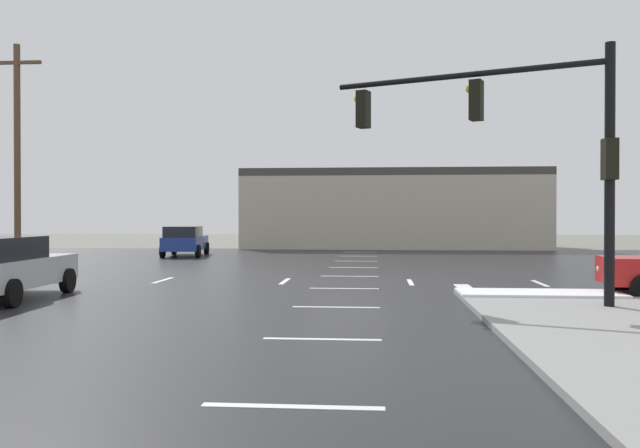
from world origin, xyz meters
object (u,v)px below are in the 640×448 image
(traffic_signal_mast, at_px, (521,132))
(sedan_silver, at_px, (3,267))
(sedan_blue, at_px, (185,240))
(utility_pole_far, at_px, (17,150))

(traffic_signal_mast, relative_size, sedan_silver, 1.34)
(sedan_blue, distance_m, utility_pole_far, 9.55)
(sedan_blue, bearing_deg, utility_pole_far, 132.72)
(sedan_silver, height_order, utility_pole_far, utility_pole_far)
(traffic_signal_mast, height_order, sedan_blue, traffic_signal_mast)
(traffic_signal_mast, distance_m, sedan_silver, 12.95)
(sedan_blue, height_order, sedan_silver, same)
(sedan_silver, bearing_deg, traffic_signal_mast, -93.34)
(sedan_silver, bearing_deg, sedan_blue, -0.10)
(sedan_silver, bearing_deg, utility_pole_far, 25.17)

